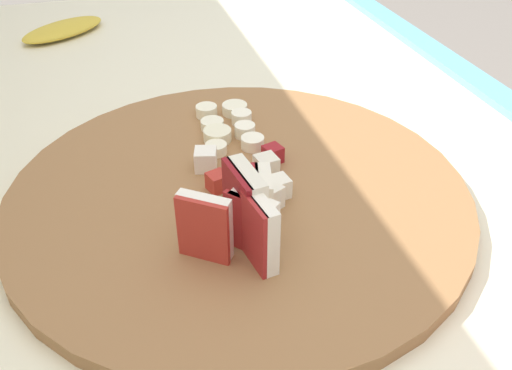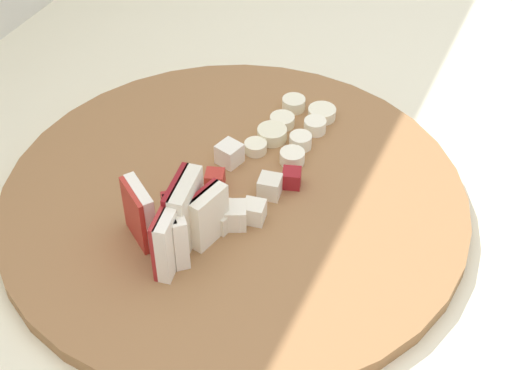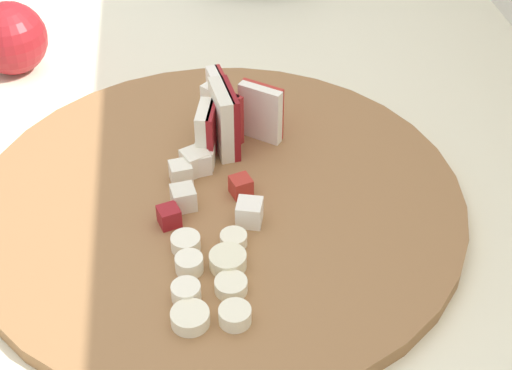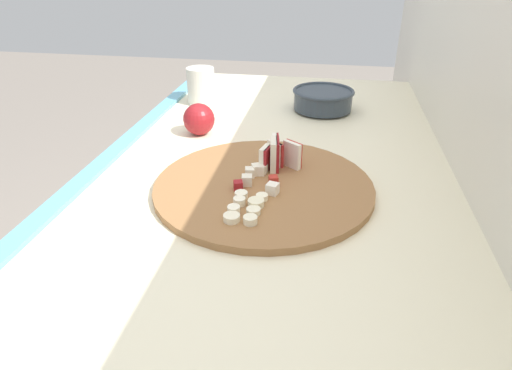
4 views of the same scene
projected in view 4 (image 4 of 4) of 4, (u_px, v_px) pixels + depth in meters
tiled_countertop at (267, 325)px, 1.17m from camera, size 1.56×0.78×0.93m
tile_backsplash at (453, 250)px, 0.96m from camera, size 2.40×0.04×1.52m
cutting_board at (262, 186)px, 0.87m from camera, size 0.43×0.43×0.01m
apple_wedge_fan at (276, 154)px, 0.92m from camera, size 0.08×0.09×0.06m
apple_dice_pile at (258, 176)px, 0.87m from camera, size 0.11×0.09×0.02m
banana_slice_rows at (246, 207)px, 0.77m from camera, size 0.10×0.06×0.01m
ceramic_bowl at (323, 99)px, 1.28m from camera, size 0.18×0.18×0.06m
small_jar at (201, 86)px, 1.33m from camera, size 0.08×0.08×0.11m
whole_apple at (199, 119)px, 1.11m from camera, size 0.08×0.08×0.08m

